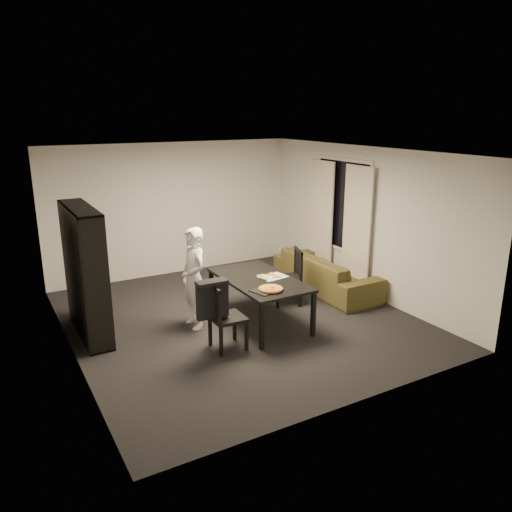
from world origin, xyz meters
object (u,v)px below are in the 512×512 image
dining_table (259,282)px  chair_left (222,313)px  pepperoni_pizza (271,289)px  sofa (326,273)px  baking_tray (266,290)px  person (194,278)px  bookshelf (85,272)px  chair_right (292,273)px

dining_table → chair_left: 1.06m
chair_left → pepperoni_pizza: (0.78, 0.01, 0.20)m
pepperoni_pizza → sofa: bearing=32.2°
baking_tray → pepperoni_pizza: pepperoni_pizza is taller
chair_left → person: bearing=2.7°
baking_tray → pepperoni_pizza: size_ratio=1.14×
person → pepperoni_pizza: bearing=38.9°
bookshelf → person: bearing=-19.7°
pepperoni_pizza → sofa: 2.31m
sofa → chair_right: bearing=104.8°
bookshelf → pepperoni_pizza: size_ratio=5.43×
bookshelf → sofa: bearing=-2.8°
bookshelf → chair_right: size_ratio=1.99×
bookshelf → dining_table: size_ratio=1.10×
chair_left → bookshelf: bearing=47.5°
dining_table → sofa: (1.80, 0.67, -0.33)m
bookshelf → chair_right: bearing=-7.9°
dining_table → chair_right: size_ratio=1.81×
person → sofa: bearing=93.8°
bookshelf → person: bookshelf is taller
dining_table → person: (-0.92, 0.36, 0.11)m
person → sofa: person is taller
chair_right → sofa: bearing=123.8°
chair_right → pepperoni_pizza: chair_right is taller
chair_right → person: person is taller
chair_right → chair_left: bearing=-42.3°
chair_right → pepperoni_pizza: size_ratio=2.73×
pepperoni_pizza → sofa: (1.92, 1.21, -0.42)m
sofa → pepperoni_pizza: bearing=122.2°
dining_table → pepperoni_pizza: pepperoni_pizza is taller
person → sofa: 2.77m
pepperoni_pizza → baking_tray: bearing=149.1°
chair_left → sofa: 2.97m
person → pepperoni_pizza: person is taller
dining_table → sofa: dining_table is taller
dining_table → chair_left: (-0.90, -0.55, -0.11)m
person → bookshelf: bearing=-112.4°
bookshelf → sofa: bookshelf is taller
bookshelf → sofa: (4.17, -0.21, -0.62)m
chair_left → chair_right: bearing=-59.6°
chair_left → chair_right: size_ratio=1.00×
chair_right → person: (-1.80, -0.07, 0.23)m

